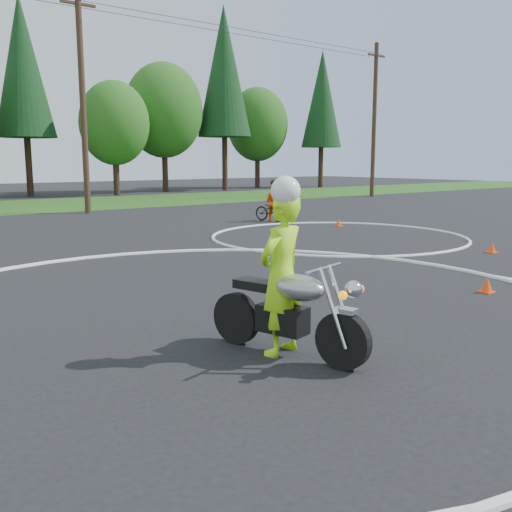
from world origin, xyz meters
TOP-DOWN VIEW (x-y plane):
  - ground at (0.00, 0.00)m, footprint 120.00×120.00m
  - course_markings at (2.17, 4.35)m, footprint 19.05×19.05m
  - primary_motorcycle at (-0.72, 0.53)m, footprint 0.88×2.25m
  - rider_primary_grp at (-0.74, 0.67)m, footprint 0.84×0.65m
  - rider_second_grp at (9.46, 12.92)m, footprint 1.06×1.83m
  - traffic_cones at (5.81, 2.41)m, footprint 20.39×14.65m
  - treeline at (14.78, 34.61)m, footprint 38.20×8.10m
  - utility_poles at (5.00, 21.00)m, footprint 41.60×1.12m

SIDE VIEW (x-z plane):
  - ground at x=0.00m, z-range 0.00..0.00m
  - course_markings at x=2.17m, z-range -0.05..0.07m
  - traffic_cones at x=5.81m, z-range -0.01..0.29m
  - primary_motorcycle at x=-0.72m, z-range -0.02..1.19m
  - rider_second_grp at x=9.46m, z-range -0.25..1.42m
  - rider_primary_grp at x=-0.74m, z-range -0.04..2.20m
  - utility_poles at x=5.00m, z-range 0.20..10.20m
  - treeline at x=14.78m, z-range -0.64..13.88m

